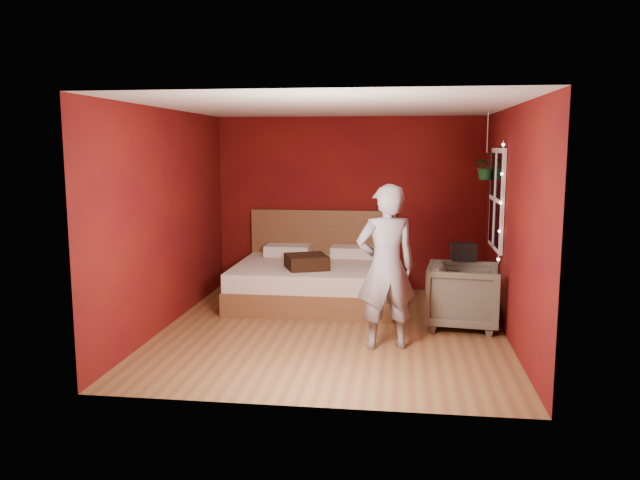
{
  "coord_description": "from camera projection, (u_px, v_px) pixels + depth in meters",
  "views": [
    {
      "loc": [
        0.78,
        -7.13,
        2.15
      ],
      "look_at": [
        -0.21,
        0.4,
        1.01
      ],
      "focal_mm": 35.0,
      "sensor_mm": 36.0,
      "label": 1
    }
  ],
  "objects": [
    {
      "name": "person",
      "position": [
        386.0,
        267.0,
        6.61
      ],
      "size": [
        0.73,
        0.58,
        1.77
      ],
      "primitive_type": "imported",
      "rotation": [
        0.0,
        0.0,
        3.41
      ],
      "color": "slate",
      "rests_on": "ground"
    },
    {
      "name": "armchair",
      "position": [
        463.0,
        296.0,
        7.45
      ],
      "size": [
        0.93,
        0.91,
        0.77
      ],
      "primitive_type": "imported",
      "rotation": [
        0.0,
        0.0,
        1.46
      ],
      "color": "#595746",
      "rests_on": "ground"
    },
    {
      "name": "fairy_lights",
      "position": [
        501.0,
        203.0,
        7.31
      ],
      "size": [
        0.04,
        0.04,
        1.45
      ],
      "color": "silver",
      "rests_on": "room_walls"
    },
    {
      "name": "floor",
      "position": [
        333.0,
        329.0,
        7.41
      ],
      "size": [
        4.5,
        4.5,
        0.0
      ],
      "primitive_type": "plane",
      "color": "olive",
      "rests_on": "ground"
    },
    {
      "name": "hanging_plant",
      "position": [
        486.0,
        166.0,
        8.18
      ],
      "size": [
        0.36,
        0.32,
        0.88
      ],
      "color": "silver",
      "rests_on": "room_walls"
    },
    {
      "name": "throw_pillow",
      "position": [
        307.0,
        262.0,
        8.27
      ],
      "size": [
        0.67,
        0.67,
        0.18
      ],
      "primitive_type": "cube",
      "rotation": [
        0.0,
        0.0,
        0.38
      ],
      "color": "black",
      "rests_on": "bed"
    },
    {
      "name": "handbag",
      "position": [
        463.0,
        252.0,
        7.63
      ],
      "size": [
        0.32,
        0.18,
        0.22
      ],
      "primitive_type": "cube",
      "rotation": [
        0.0,
        0.0,
        0.11
      ],
      "color": "black",
      "rests_on": "armchair"
    },
    {
      "name": "room_walls",
      "position": [
        333.0,
        188.0,
        7.16
      ],
      "size": [
        4.04,
        4.54,
        2.62
      ],
      "color": "#63140A",
      "rests_on": "ground"
    },
    {
      "name": "bed",
      "position": [
        316.0,
        279.0,
        8.76
      ],
      "size": [
        2.19,
        1.86,
        1.2
      ],
      "color": "brown",
      "rests_on": "ground"
    },
    {
      "name": "window",
      "position": [
        496.0,
        199.0,
        7.82
      ],
      "size": [
        0.05,
        0.97,
        1.27
      ],
      "color": "white",
      "rests_on": "room_walls"
    }
  ]
}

